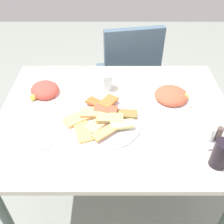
% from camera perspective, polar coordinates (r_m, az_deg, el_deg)
% --- Properties ---
extents(ground_plane, '(6.00, 6.00, 0.00)m').
position_cam_1_polar(ground_plane, '(1.84, 0.71, -18.10)').
color(ground_plane, gray).
extents(dining_table, '(1.12, 0.86, 0.75)m').
position_cam_1_polar(dining_table, '(1.31, 0.94, -2.90)').
color(dining_table, silver).
rests_on(dining_table, ground_plane).
extents(dining_chair, '(0.49, 0.49, 0.90)m').
position_cam_1_polar(dining_chair, '(2.01, 3.75, 8.57)').
color(dining_chair, '#465E74').
rests_on(dining_chair, ground_plane).
extents(pide_platter, '(0.36, 0.34, 0.04)m').
position_cam_1_polar(pide_platter, '(1.19, -1.88, -1.76)').
color(pide_platter, white).
rests_on(pide_platter, dining_table).
extents(salad_plate_greens, '(0.22, 0.22, 0.06)m').
position_cam_1_polar(salad_plate_greens, '(1.35, 12.94, 3.40)').
color(salad_plate_greens, white).
rests_on(salad_plate_greens, dining_table).
extents(salad_plate_rice, '(0.21, 0.21, 0.06)m').
position_cam_1_polar(salad_plate_rice, '(1.40, -14.38, 4.56)').
color(salad_plate_rice, white).
rests_on(salad_plate_rice, dining_table).
extents(soda_can, '(0.08, 0.08, 0.12)m').
position_cam_1_polar(soda_can, '(1.08, 22.77, -8.50)').
color(soda_can, black).
rests_on(soda_can, dining_table).
extents(drinking_glass, '(0.07, 0.07, 0.09)m').
position_cam_1_polar(drinking_glass, '(1.39, -1.08, 6.77)').
color(drinking_glass, silver).
rests_on(drinking_glass, dining_table).
extents(paper_napkin, '(0.11, 0.11, 0.00)m').
position_cam_1_polar(paper_napkin, '(1.17, -17.28, -6.07)').
color(paper_napkin, white).
rests_on(paper_napkin, dining_table).
extents(fork, '(0.17, 0.07, 0.00)m').
position_cam_1_polar(fork, '(1.16, -17.52, -6.59)').
color(fork, silver).
rests_on(fork, paper_napkin).
extents(spoon, '(0.19, 0.09, 0.00)m').
position_cam_1_polar(spoon, '(1.18, -17.12, -5.30)').
color(spoon, silver).
rests_on(spoon, paper_napkin).
extents(condiment_caddy, '(0.11, 0.11, 0.08)m').
position_cam_1_polar(condiment_caddy, '(1.18, 21.47, -5.29)').
color(condiment_caddy, '#B2B2B7').
rests_on(condiment_caddy, dining_table).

